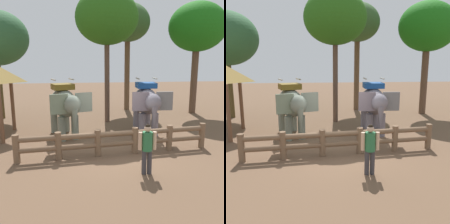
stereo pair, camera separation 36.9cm
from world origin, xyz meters
TOP-DOWN VIEW (x-y plane):
  - ground_plane at (0.00, 0.00)m, footprint 60.00×60.00m
  - log_fence at (-0.00, -0.21)m, footprint 7.56×1.01m
  - elephant_near_left at (-2.10, 2.39)m, footprint 2.25×3.29m
  - elephant_center at (1.88, 2.57)m, footprint 1.83×3.20m
  - tourist_woman_in_black at (0.74, -2.00)m, footprint 0.59×0.33m
  - tree_far_left at (0.19, 5.13)m, footprint 3.49×3.49m
  - tree_back_center at (6.24, 6.89)m, footprint 3.68×3.68m
  - tree_deep_back at (1.99, 8.62)m, footprint 3.09×3.09m

SIDE VIEW (x-z plane):
  - ground_plane at x=0.00m, z-range 0.00..0.00m
  - log_fence at x=0.00m, z-range 0.08..1.13m
  - tourist_woman_in_black at x=0.74m, z-range 0.13..1.80m
  - elephant_center at x=1.88m, z-range 0.17..2.92m
  - elephant_near_left at x=-2.10m, z-range 0.17..2.93m
  - tree_back_center at x=6.24m, z-range 1.98..9.22m
  - tree_far_left at x=0.19m, z-range 2.16..9.53m
  - tree_deep_back at x=1.99m, z-range 2.30..9.73m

